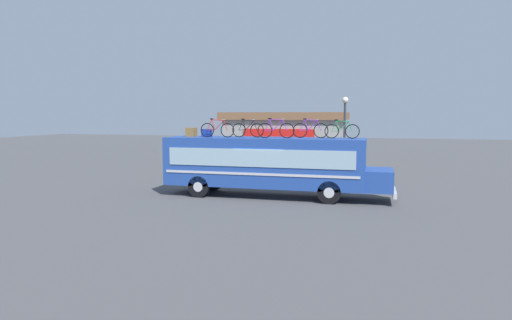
% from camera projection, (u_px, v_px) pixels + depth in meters
% --- Properties ---
extents(ground_plane, '(120.00, 120.00, 0.00)m').
position_uv_depth(ground_plane, '(264.00, 196.00, 22.31)').
color(ground_plane, '#4C4C4F').
extents(bus, '(11.31, 2.41, 2.96)m').
position_uv_depth(bus, '(269.00, 163.00, 22.07)').
color(bus, '#23479E').
rests_on(bus, ground).
extents(luggage_bag_1, '(0.45, 0.54, 0.46)m').
position_uv_depth(luggage_bag_1, '(191.00, 132.00, 23.25)').
color(luggage_bag_1, olive).
rests_on(luggage_bag_1, bus).
extents(luggage_bag_2, '(0.47, 0.37, 0.40)m').
position_uv_depth(luggage_bag_2, '(207.00, 133.00, 22.87)').
color(luggage_bag_2, '#193899').
rests_on(luggage_bag_2, bus).
extents(rooftop_bicycle_1, '(1.80, 0.44, 0.96)m').
position_uv_depth(rooftop_bicycle_1, '(217.00, 129.00, 22.35)').
color(rooftop_bicycle_1, black).
rests_on(rooftop_bicycle_1, bus).
extents(rooftop_bicycle_2, '(1.66, 0.44, 0.94)m').
position_uv_depth(rooftop_bicycle_2, '(248.00, 130.00, 22.37)').
color(rooftop_bicycle_2, black).
rests_on(rooftop_bicycle_2, bus).
extents(rooftop_bicycle_3, '(1.84, 0.44, 0.98)m').
position_uv_depth(rooftop_bicycle_3, '(276.00, 130.00, 21.49)').
color(rooftop_bicycle_3, black).
rests_on(rooftop_bicycle_3, bus).
extents(rooftop_bicycle_4, '(1.75, 0.44, 0.96)m').
position_uv_depth(rooftop_bicycle_4, '(310.00, 130.00, 21.68)').
color(rooftop_bicycle_4, black).
rests_on(rooftop_bicycle_4, bus).
extents(rooftop_bicycle_5, '(1.67, 0.44, 0.91)m').
position_uv_depth(rooftop_bicycle_5, '(342.00, 131.00, 21.21)').
color(rooftop_bicycle_5, black).
rests_on(rooftop_bicycle_5, bus).
extents(roadside_building, '(9.89, 7.05, 4.29)m').
position_uv_depth(roadside_building, '(287.00, 138.00, 37.23)').
color(roadside_building, '#9E9E99').
rests_on(roadside_building, ground).
extents(street_lamp, '(0.38, 0.38, 5.14)m').
position_uv_depth(street_lamp, '(345.00, 128.00, 26.28)').
color(street_lamp, '#38383D').
rests_on(street_lamp, ground).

